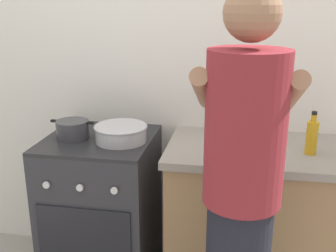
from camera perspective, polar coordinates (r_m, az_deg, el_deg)
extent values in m
cube|color=silver|center=(2.44, 5.10, 8.08)|extent=(3.20, 0.10, 2.50)
cube|color=#99724C|center=(2.38, 12.40, -13.62)|extent=(0.96, 0.56, 0.86)
cube|color=gray|center=(2.19, 13.16, -3.46)|extent=(1.00, 0.60, 0.04)
cube|color=#2D2D33|center=(2.49, -9.16, -11.67)|extent=(0.60, 0.60, 0.88)
cube|color=#232326|center=(2.31, -9.69, -1.86)|extent=(0.60, 0.60, 0.02)
cube|color=black|center=(2.26, -11.74, -15.76)|extent=(0.51, 0.01, 0.40)
cylinder|color=silver|center=(2.17, -16.79, -7.97)|extent=(0.04, 0.01, 0.04)
cylinder|color=silver|center=(2.10, -12.34, -8.50)|extent=(0.04, 0.01, 0.04)
cylinder|color=silver|center=(2.04, -7.59, -9.02)|extent=(0.04, 0.01, 0.04)
cylinder|color=#38383D|center=(2.31, -13.30, -0.48)|extent=(0.18, 0.18, 0.10)
cube|color=black|center=(2.34, -15.74, 0.70)|extent=(0.04, 0.02, 0.01)
cube|color=black|center=(2.26, -10.93, 0.45)|extent=(0.04, 0.02, 0.01)
cylinder|color=#B7B7BC|center=(2.22, -6.66, -1.06)|extent=(0.28, 0.28, 0.09)
torus|color=#B7B7BC|center=(2.20, -6.70, -0.06)|extent=(0.29, 0.29, 0.01)
cylinder|color=silver|center=(2.32, 7.91, 0.41)|extent=(0.10, 0.10, 0.14)
cylinder|color=silver|center=(2.31, 8.45, 2.39)|extent=(0.04, 0.06, 0.27)
sphere|color=silver|center=(2.28, 8.62, 5.93)|extent=(0.03, 0.03, 0.03)
cylinder|color=#9E7547|center=(2.30, 7.72, 2.16)|extent=(0.02, 0.06, 0.24)
sphere|color=#9E7547|center=(2.27, 7.86, 5.33)|extent=(0.03, 0.03, 0.03)
cylinder|color=black|center=(2.28, 7.54, 2.17)|extent=(0.03, 0.03, 0.26)
sphere|color=black|center=(2.25, 7.69, 5.66)|extent=(0.03, 0.03, 0.03)
cylinder|color=silver|center=(2.15, 12.39, -2.28)|extent=(0.04, 0.04, 0.06)
cylinder|color=red|center=(2.14, 12.46, -1.23)|extent=(0.04, 0.04, 0.02)
cylinder|color=gold|center=(2.14, 19.59, -1.59)|extent=(0.06, 0.06, 0.17)
cylinder|color=gold|center=(2.11, 19.87, 1.05)|extent=(0.03, 0.03, 0.04)
cylinder|color=black|center=(2.10, 19.94, 1.73)|extent=(0.03, 0.03, 0.02)
cylinder|color=maroon|center=(1.50, 10.85, -0.45)|extent=(0.30, 0.30, 0.58)
sphere|color=#A07254|center=(1.43, 11.81, 15.35)|extent=(0.20, 0.20, 0.20)
cylinder|color=#A07254|center=(1.61, 4.99, 5.10)|extent=(0.07, 0.41, 0.24)
cylinder|color=#A07254|center=(1.62, 17.08, 4.44)|extent=(0.07, 0.41, 0.24)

